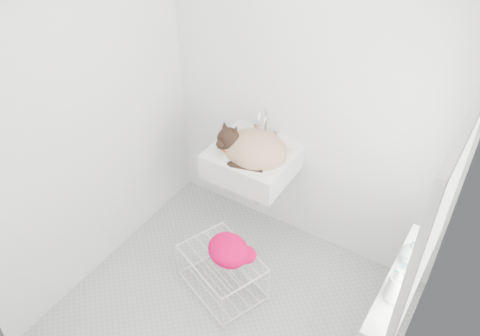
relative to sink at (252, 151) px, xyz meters
The scene contains 15 objects.
floor 1.16m from the sink, 69.23° to the right, with size 2.20×2.00×0.02m, color #ABACAC.
back_wall 0.55m from the sink, 42.81° to the left, with size 2.20×0.02×2.50m, color white.
right_wall 1.62m from the sink, 28.19° to the right, with size 0.02×2.00×2.50m, color white.
left_wall 1.17m from the sink, 137.91° to the right, with size 0.02×2.00×2.50m, color white.
window_glass 1.55m from the sink, 21.57° to the right, with size 0.01×0.80×1.00m, color white.
window_frame 1.54m from the sink, 21.79° to the right, with size 0.04×0.90×1.10m, color white.
windowsill 1.40m from the sink, 22.70° to the right, with size 0.16×0.88×0.04m, color white.
sink is the anchor object (origin of this frame).
faucet 0.23m from the sink, 90.00° to the left, with size 0.22×0.15×0.22m, color silver, non-canonical shape.
cat 0.05m from the sink, 58.13° to the right, with size 0.48×0.39×0.30m.
wire_rack 0.92m from the sink, 78.66° to the right, with size 0.57×0.40×0.34m, color silver.
towel 0.75m from the sink, 74.35° to the right, with size 0.33×0.24×0.14m, color #CF0200.
bottle_a 1.46m from the sink, 28.92° to the right, with size 0.08×0.08×0.20m, color silver.
bottle_b 1.43m from the sink, 26.66° to the right, with size 0.08×0.08×0.18m, color teal.
bottle_c 1.35m from the sink, 17.82° to the right, with size 0.13×0.13×0.17m, color silver.
Camera 1 is at (1.19, -1.74, 3.02)m, focal length 37.47 mm.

